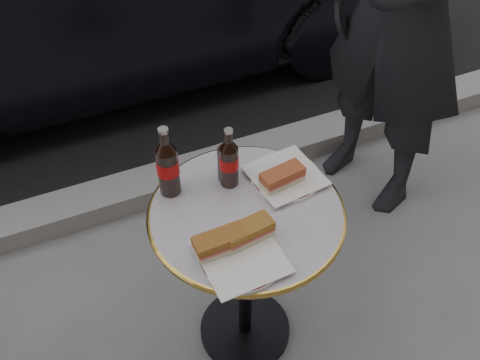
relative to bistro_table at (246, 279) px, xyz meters
name	(u,v)px	position (x,y,z in m)	size (l,w,h in m)	color
ground	(245,331)	(0.00, 0.00, -0.37)	(80.00, 80.00, 0.00)	slate
curb	(173,180)	(0.00, 0.90, -0.32)	(40.00, 0.20, 0.12)	gray
bistro_table	(246,279)	(0.00, 0.00, 0.00)	(0.62, 0.62, 0.73)	#BAB2C4
plate_left	(241,258)	(-0.09, -0.17, 0.37)	(0.24, 0.24, 0.01)	silver
plate_right	(285,177)	(0.18, 0.08, 0.37)	(0.23, 0.23, 0.01)	white
sandwich_left_a	(220,243)	(-0.13, -0.11, 0.41)	(0.15, 0.07, 0.05)	#925825
sandwich_left_b	(248,232)	(-0.05, -0.11, 0.41)	(0.15, 0.07, 0.05)	#996327
sandwich_right	(282,177)	(0.15, 0.05, 0.40)	(0.14, 0.07, 0.05)	#AB502B
cola_bottle_left	(167,161)	(-0.19, 0.18, 0.49)	(0.07, 0.07, 0.26)	black
cola_bottle_right	(229,157)	(0.00, 0.13, 0.48)	(0.06, 0.06, 0.22)	black
cola_glass	(227,163)	(0.00, 0.16, 0.43)	(0.06, 0.06, 0.13)	black
pedestrian	(408,9)	(0.94, 0.53, 0.60)	(0.70, 0.46, 1.93)	black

